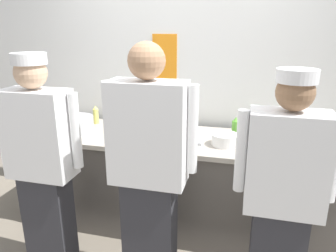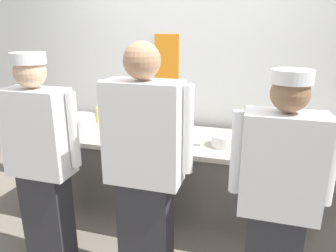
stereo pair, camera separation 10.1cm
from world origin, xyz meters
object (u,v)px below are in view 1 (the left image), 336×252
Objects in this scene: plate_stack_rear at (255,146)px; squeeze_bottle_spare at (136,132)px; sheet_tray at (174,136)px; ramekin_red_sauce at (245,134)px; chef_near_left at (42,163)px; squeeze_bottle_primary at (235,129)px; plate_stack_front at (225,140)px; chefs_knife at (312,145)px; deli_cup at (85,118)px; chef_far_right at (283,196)px; chef_center at (148,170)px; mixing_bowl_steel at (75,124)px; squeeze_bottle_secondary at (96,115)px; ramekin_yellow_sauce at (294,154)px.

squeeze_bottle_spare is (-0.96, -0.08, 0.06)m from plate_stack_rear.
sheet_tray is 0.63m from ramekin_red_sauce.
chef_near_left is 8.47× the size of squeeze_bottle_primary.
plate_stack_front is at bearing -112.39° from squeeze_bottle_primary.
sheet_tray is 0.36m from squeeze_bottle_spare.
squeeze_bottle_spare is at bearing -175.53° from plate_stack_rear.
deli_cup is at bearing 175.60° from chefs_knife.
chef_far_right is 3.00× the size of sheet_tray.
chef_center is (0.80, 0.01, 0.04)m from chef_near_left.
squeeze_bottle_primary is 1.79× the size of ramekin_red_sauce.
chef_near_left is 1.10m from sheet_tray.
chef_far_right reaches higher than squeeze_bottle_primary.
chef_near_left is 15.19× the size of ramekin_red_sauce.
chefs_knife is at bearing 2.84° from sheet_tray.
chef_center is 1.17m from mixing_bowl_steel.
squeeze_bottle_secondary is 0.73m from squeeze_bottle_spare.
squeeze_bottle_secondary is 0.14m from deli_cup.
chefs_knife is (2.08, 0.12, -0.06)m from mixing_bowl_steel.
chef_center reaches higher than ramekin_red_sauce.
ramekin_yellow_sauce is (1.83, -0.42, -0.07)m from squeeze_bottle_secondary.
deli_cup is 0.33× the size of chefs_knife.
chef_near_left reaches higher than chefs_knife.
chef_far_right is 0.65m from plate_stack_rear.
squeeze_bottle_primary reaches higher than ramekin_red_sauce.
mixing_bowl_steel is at bearing 178.79° from plate_stack_front.
mixing_bowl_steel is 1.76× the size of squeeze_bottle_primary.
ramekin_yellow_sauce is at bearing 29.78° from chef_center.
squeeze_bottle_secondary is (-1.38, 0.13, -0.01)m from squeeze_bottle_primary.
mixing_bowl_steel is (-0.94, 0.70, 0.04)m from chef_center.
chef_center is at bearing -123.76° from plate_stack_front.
ramekin_red_sauce is 1.59m from deli_cup.
squeeze_bottle_spare is (-0.27, -0.23, 0.08)m from sheet_tray.
squeeze_bottle_spare is at bearing -32.30° from deli_cup.
squeeze_bottle_primary is (1.32, 0.85, 0.10)m from chef_near_left.
sheet_tray is at bearing -171.33° from squeeze_bottle_primary.
plate_stack_rear is at bearing -3.07° from mixing_bowl_steel.
sheet_tray is 2.91× the size of squeeze_bottle_secondary.
squeeze_bottle_spare reaches higher than mixing_bowl_steel.
squeeze_bottle_primary is at bearing 177.83° from chefs_knife.
squeeze_bottle_primary is 0.14m from ramekin_red_sauce.
chef_near_left reaches higher than chef_far_right.
chefs_knife is (1.93, 0.83, 0.01)m from chef_near_left.
squeeze_bottle_spare reaches higher than squeeze_bottle_secondary.
ramekin_yellow_sauce is 1.02× the size of deli_cup.
ramekin_yellow_sauce is at bearing -11.02° from plate_stack_rear.
chef_near_left is 9.01× the size of squeeze_bottle_secondary.
chefs_knife is (1.42, 0.28, -0.09)m from squeeze_bottle_spare.
squeeze_bottle_secondary is at bearing -5.39° from deli_cup.
squeeze_bottle_secondary is at bearing 150.00° from chef_far_right.
deli_cup is (-1.96, 0.43, 0.02)m from ramekin_yellow_sauce.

